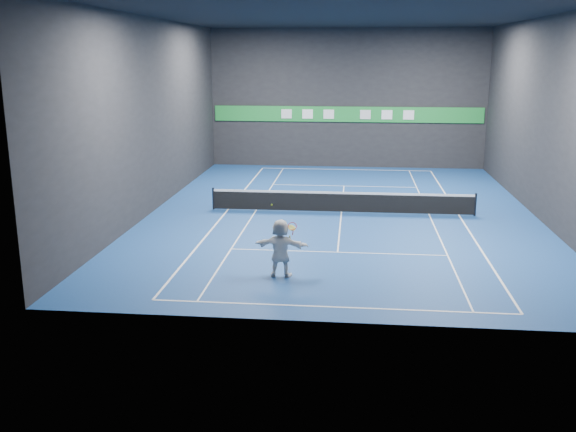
# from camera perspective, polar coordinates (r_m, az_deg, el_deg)

# --- Properties ---
(ground) EXTENTS (26.00, 26.00, 0.00)m
(ground) POSITION_cam_1_polar(r_m,az_deg,el_deg) (30.64, 4.77, 0.32)
(ground) COLOR navy
(ground) RESTS_ON ground
(ceiling) EXTENTS (26.00, 26.00, 0.00)m
(ceiling) POSITION_cam_1_polar(r_m,az_deg,el_deg) (29.81, 5.14, 17.37)
(ceiling) COLOR black
(ceiling) RESTS_ON ground
(wall_back) EXTENTS (18.00, 0.10, 9.00)m
(wall_back) POSITION_cam_1_polar(r_m,az_deg,el_deg) (42.85, 5.30, 10.33)
(wall_back) COLOR black
(wall_back) RESTS_ON ground
(wall_front) EXTENTS (18.00, 0.10, 9.00)m
(wall_front) POSITION_cam_1_polar(r_m,az_deg,el_deg) (16.99, 4.08, 4.68)
(wall_front) COLOR black
(wall_front) RESTS_ON ground
(wall_left) EXTENTS (0.10, 26.00, 9.00)m
(wall_left) POSITION_cam_1_polar(r_m,az_deg,el_deg) (31.37, -11.92, 8.73)
(wall_left) COLOR black
(wall_left) RESTS_ON ground
(wall_right) EXTENTS (0.10, 26.00, 9.00)m
(wall_right) POSITION_cam_1_polar(r_m,az_deg,el_deg) (31.06, 21.95, 7.97)
(wall_right) COLOR black
(wall_right) RESTS_ON ground
(baseline_near) EXTENTS (10.98, 0.08, 0.01)m
(baseline_near) POSITION_cam_1_polar(r_m,az_deg,el_deg) (19.30, 3.96, -8.07)
(baseline_near) COLOR white
(baseline_near) RESTS_ON ground
(baseline_far) EXTENTS (10.98, 0.08, 0.01)m
(baseline_far) POSITION_cam_1_polar(r_m,az_deg,el_deg) (42.28, 5.14, 4.14)
(baseline_far) COLOR white
(baseline_far) RESTS_ON ground
(sideline_doubles_left) EXTENTS (0.08, 23.78, 0.01)m
(sideline_doubles_left) POSITION_cam_1_polar(r_m,az_deg,el_deg) (31.22, -5.35, 0.57)
(sideline_doubles_left) COLOR white
(sideline_doubles_left) RESTS_ON ground
(sideline_doubles_right) EXTENTS (0.08, 23.78, 0.01)m
(sideline_doubles_right) POSITION_cam_1_polar(r_m,az_deg,el_deg) (31.03, 14.96, 0.06)
(sideline_doubles_right) COLOR white
(sideline_doubles_right) RESTS_ON ground
(sideline_singles_left) EXTENTS (0.06, 23.78, 0.01)m
(sideline_singles_left) POSITION_cam_1_polar(r_m,az_deg,el_deg) (30.98, -2.85, 0.51)
(sideline_singles_left) COLOR white
(sideline_singles_left) RESTS_ON ground
(sideline_singles_right) EXTENTS (0.06, 23.78, 0.01)m
(sideline_singles_right) POSITION_cam_1_polar(r_m,az_deg,el_deg) (30.84, 12.43, 0.13)
(sideline_singles_right) COLOR white
(sideline_singles_right) RESTS_ON ground
(service_line_near) EXTENTS (8.23, 0.06, 0.01)m
(service_line_near) POSITION_cam_1_polar(r_m,az_deg,el_deg) (24.47, 4.43, -3.23)
(service_line_near) COLOR white
(service_line_near) RESTS_ON ground
(service_line_far) EXTENTS (8.23, 0.06, 0.01)m
(service_line_far) POSITION_cam_1_polar(r_m,az_deg,el_deg) (36.89, 5.00, 2.68)
(service_line_far) COLOR white
(service_line_far) RESTS_ON ground
(center_service_line) EXTENTS (0.06, 12.80, 0.01)m
(center_service_line) POSITION_cam_1_polar(r_m,az_deg,el_deg) (30.64, 4.77, 0.32)
(center_service_line) COLOR white
(center_service_line) RESTS_ON ground
(player) EXTENTS (1.89, 0.74, 1.99)m
(player) POSITION_cam_1_polar(r_m,az_deg,el_deg) (21.53, -0.66, -2.85)
(player) COLOR white
(player) RESTS_ON ground
(tennis_ball) EXTENTS (0.06, 0.06, 0.06)m
(tennis_ball) POSITION_cam_1_polar(r_m,az_deg,el_deg) (21.37, -1.46, 1.01)
(tennis_ball) COLOR #ACD523
(tennis_ball) RESTS_ON player
(tennis_net) EXTENTS (12.50, 0.10, 1.07)m
(tennis_net) POSITION_cam_1_polar(r_m,az_deg,el_deg) (30.51, 4.79, 1.30)
(tennis_net) COLOR black
(tennis_net) RESTS_ON ground
(sponsor_banner) EXTENTS (17.64, 0.11, 1.00)m
(sponsor_banner) POSITION_cam_1_polar(r_m,az_deg,el_deg) (42.86, 5.27, 8.99)
(sponsor_banner) COLOR #1F9036
(sponsor_banner) RESTS_ON wall_back
(tennis_racket) EXTENTS (0.43, 0.34, 0.73)m
(tennis_racket) POSITION_cam_1_polar(r_m,az_deg,el_deg) (21.35, 0.36, -1.09)
(tennis_racket) COLOR red
(tennis_racket) RESTS_ON player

